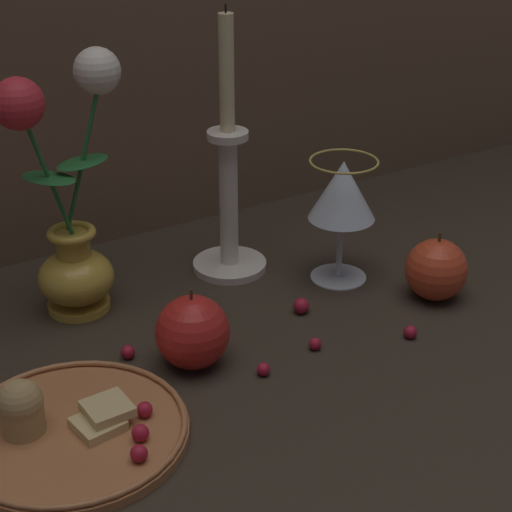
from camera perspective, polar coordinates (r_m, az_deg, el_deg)
ground_plane at (r=1.01m, az=-1.29°, el=-5.18°), size 2.40×2.40×0.00m
vase at (r=1.03m, az=-12.33°, el=2.59°), size 0.15×0.09×0.32m
plate_with_pastries at (r=0.87m, az=-12.51°, el=-11.08°), size 0.23×0.23×0.07m
wine_glass at (r=1.09m, az=5.78°, el=4.10°), size 0.09×0.09×0.17m
candlestick at (r=1.11m, az=-1.84°, el=3.96°), size 0.10×0.10×0.35m
apple_beside_vase at (r=0.94m, az=-4.26°, el=-5.08°), size 0.08×0.08×0.09m
apple_near_glass at (r=1.09m, az=11.93°, el=-0.89°), size 0.08×0.08×0.09m
berry_near_plate at (r=0.94m, az=0.49°, el=-7.57°), size 0.02×0.02×0.02m
berry_front_center at (r=0.98m, az=-8.54°, el=-6.36°), size 0.02×0.02×0.02m
berry_by_glass_stem at (r=1.02m, az=10.25°, el=-5.02°), size 0.02×0.02×0.02m
berry_under_candlestick at (r=1.05m, az=3.18°, el=-3.45°), size 0.02×0.02×0.02m
berry_far_right at (r=0.98m, az=3.96°, el=-5.87°), size 0.01×0.01×0.01m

